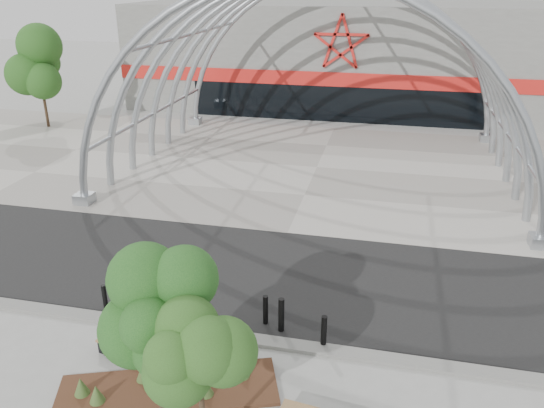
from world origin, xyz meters
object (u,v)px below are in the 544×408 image
object	(u,v)px
street_tree_1	(199,363)
bench_0	(133,352)
bollard_2	(281,315)
street_tree_0	(153,317)

from	to	relation	value
street_tree_1	bench_0	xyz separation A→B (m)	(-3.07, 2.66, -2.36)
street_tree_1	bollard_2	world-z (taller)	street_tree_1
street_tree_1	bench_0	bearing A→B (deg)	139.06
street_tree_0	bollard_2	distance (m)	5.27
street_tree_0	bench_0	bearing A→B (deg)	131.70
street_tree_0	street_tree_1	bearing A→B (deg)	-26.87
street_tree_1	bollard_2	bearing A→B (deg)	81.24
bench_0	street_tree_0	bearing A→B (deg)	-48.30
street_tree_0	street_tree_1	world-z (taller)	street_tree_0
bench_0	bollard_2	distance (m)	4.40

